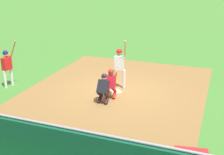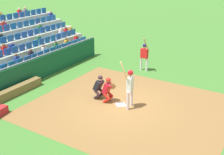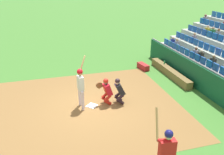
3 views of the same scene
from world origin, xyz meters
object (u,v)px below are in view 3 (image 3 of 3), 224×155
object	(u,v)px
batter_at_plate	(81,84)
water_bottle_on_bench	(164,62)
home_plate_umpire	(119,90)
equipment_duffel_bag	(143,66)
catcher_crouching	(106,90)
dugout_bench	(170,72)
home_plate_marker	(92,106)
on_deck_batter	(167,150)

from	to	relation	value
batter_at_plate	water_bottle_on_bench	xyz separation A→B (m)	(3.18, -5.78, -0.65)
batter_at_plate	water_bottle_on_bench	size ratio (longest dim) A/B	11.54
water_bottle_on_bench	home_plate_umpire	bearing A→B (deg)	129.05
equipment_duffel_bag	catcher_crouching	bearing A→B (deg)	127.77
batter_at_plate	dugout_bench	distance (m)	6.22
catcher_crouching	batter_at_plate	bearing A→B (deg)	91.33
home_plate_marker	on_deck_batter	bearing A→B (deg)	-167.24
home_plate_marker	batter_at_plate	xyz separation A→B (m)	(0.01, 0.47, 1.17)
batter_at_plate	dugout_bench	size ratio (longest dim) A/B	0.56
catcher_crouching	on_deck_batter	distance (m)	5.00
equipment_duffel_bag	on_deck_batter	world-z (taller)	on_deck_batter
on_deck_batter	equipment_duffel_bag	bearing A→B (deg)	-19.16
home_plate_marker	on_deck_batter	world-z (taller)	on_deck_batter
home_plate_umpire	equipment_duffel_bag	xyz separation A→B (m)	(3.85, -2.86, -0.52)
on_deck_batter	water_bottle_on_bench	bearing A→B (deg)	-27.29
batter_at_plate	home_plate_umpire	distance (m)	1.83
water_bottle_on_bench	on_deck_batter	distance (m)	9.15
home_plate_marker	water_bottle_on_bench	xyz separation A→B (m)	(3.19, -5.30, 0.53)
catcher_crouching	home_plate_umpire	world-z (taller)	catcher_crouching
home_plate_umpire	on_deck_batter	distance (m)	4.88
equipment_duffel_bag	batter_at_plate	bearing A→B (deg)	119.61
catcher_crouching	dugout_bench	xyz separation A→B (m)	(2.25, -4.53, -0.51)
dugout_bench	batter_at_plate	bearing A→B (deg)	111.71
home_plate_umpire	dugout_bench	distance (m)	4.62
home_plate_marker	batter_at_plate	bearing A→B (deg)	88.40
catcher_crouching	dugout_bench	distance (m)	5.08
catcher_crouching	equipment_duffel_bag	size ratio (longest dim) A/B	1.37
home_plate_marker	catcher_crouching	bearing A→B (deg)	-86.69
catcher_crouching	equipment_duffel_bag	world-z (taller)	catcher_crouching
home_plate_umpire	on_deck_batter	world-z (taller)	on_deck_batter
home_plate_marker	catcher_crouching	xyz separation A→B (m)	(0.04, -0.70, 0.71)
on_deck_batter	dugout_bench	bearing A→B (deg)	-29.71
dugout_bench	home_plate_marker	bearing A→B (deg)	113.59
batter_at_plate	water_bottle_on_bench	distance (m)	6.63
home_plate_umpire	on_deck_batter	size ratio (longest dim) A/B	0.58
equipment_duffel_bag	water_bottle_on_bench	bearing A→B (deg)	-126.28
home_plate_marker	on_deck_batter	xyz separation A→B (m)	(-4.93, -1.12, 1.08)
dugout_bench	on_deck_batter	distance (m)	8.35
home_plate_marker	home_plate_umpire	size ratio (longest dim) A/B	0.34
batter_at_plate	on_deck_batter	xyz separation A→B (m)	(-4.94, -1.59, -0.09)
home_plate_marker	catcher_crouching	size ratio (longest dim) A/B	0.34
batter_at_plate	on_deck_batter	distance (m)	5.19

